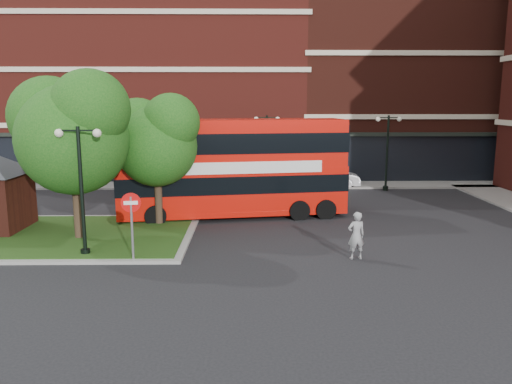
{
  "coord_description": "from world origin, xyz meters",
  "views": [
    {
      "loc": [
        0.82,
        -18.39,
        5.91
      ],
      "look_at": [
        1.12,
        3.05,
        2.0
      ],
      "focal_mm": 35.0,
      "sensor_mm": 36.0,
      "label": 1
    }
  ],
  "objects_px": {
    "bus": "(233,161)",
    "car_silver": "(206,181)",
    "woman": "(356,235)",
    "car_white": "(329,177)"
  },
  "relations": [
    {
      "from": "woman",
      "to": "bus",
      "type": "bearing_deg",
      "value": -64.82
    },
    {
      "from": "woman",
      "to": "car_white",
      "type": "bearing_deg",
      "value": -104.59
    },
    {
      "from": "woman",
      "to": "car_silver",
      "type": "relative_size",
      "value": 0.5
    },
    {
      "from": "woman",
      "to": "car_silver",
      "type": "xyz_separation_m",
      "value": [
        -6.91,
        14.72,
        -0.29
      ]
    },
    {
      "from": "woman",
      "to": "car_white",
      "type": "relative_size",
      "value": 0.43
    },
    {
      "from": "bus",
      "to": "car_white",
      "type": "relative_size",
      "value": 2.74
    },
    {
      "from": "bus",
      "to": "car_silver",
      "type": "relative_size",
      "value": 3.18
    },
    {
      "from": "woman",
      "to": "car_silver",
      "type": "height_order",
      "value": "woman"
    },
    {
      "from": "bus",
      "to": "woman",
      "type": "distance_m",
      "value": 8.88
    },
    {
      "from": "bus",
      "to": "woman",
      "type": "relative_size",
      "value": 6.42
    }
  ]
}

